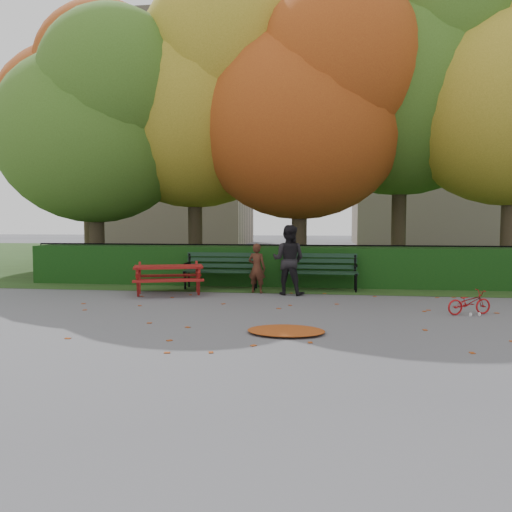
# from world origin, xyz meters

# --- Properties ---
(ground) EXTENTS (90.00, 90.00, 0.00)m
(ground) POSITION_xyz_m (0.00, 0.00, 0.00)
(ground) COLOR slate
(ground) RESTS_ON ground
(grass_strip) EXTENTS (90.00, 90.00, 0.00)m
(grass_strip) POSITION_xyz_m (0.00, 14.00, 0.01)
(grass_strip) COLOR #243B16
(grass_strip) RESTS_ON ground
(building_left) EXTENTS (10.00, 7.00, 15.00)m
(building_left) POSITION_xyz_m (-9.00, 26.00, 7.50)
(building_left) COLOR tan
(building_left) RESTS_ON ground
(building_right) EXTENTS (9.00, 6.00, 12.00)m
(building_right) POSITION_xyz_m (8.00, 28.00, 6.00)
(building_right) COLOR tan
(building_right) RESTS_ON ground
(hedge) EXTENTS (13.00, 0.90, 1.00)m
(hedge) POSITION_xyz_m (0.00, 4.50, 0.50)
(hedge) COLOR black
(hedge) RESTS_ON ground
(iron_fence) EXTENTS (14.00, 0.04, 1.02)m
(iron_fence) POSITION_xyz_m (0.00, 5.30, 0.54)
(iron_fence) COLOR black
(iron_fence) RESTS_ON ground
(tree_a) EXTENTS (5.88, 5.60, 7.48)m
(tree_a) POSITION_xyz_m (-5.19, 5.58, 4.52)
(tree_a) COLOR #30251A
(tree_a) RESTS_ON ground
(tree_b) EXTENTS (6.72, 6.40, 8.79)m
(tree_b) POSITION_xyz_m (-2.44, 6.75, 5.40)
(tree_b) COLOR #30251A
(tree_b) RESTS_ON ground
(tree_c) EXTENTS (6.30, 6.00, 8.00)m
(tree_c) POSITION_xyz_m (0.83, 5.96, 4.82)
(tree_c) COLOR #30251A
(tree_c) RESTS_ON ground
(tree_d) EXTENTS (7.14, 6.80, 9.58)m
(tree_d) POSITION_xyz_m (3.88, 7.23, 5.98)
(tree_d) COLOR #30251A
(tree_d) RESTS_ON ground
(tree_f) EXTENTS (6.93, 6.60, 9.19)m
(tree_f) POSITION_xyz_m (-7.13, 9.24, 5.69)
(tree_f) COLOR #30251A
(tree_f) RESTS_ON ground
(bench_left) EXTENTS (1.80, 0.57, 0.88)m
(bench_left) POSITION_xyz_m (-1.30, 3.70, 0.52)
(bench_left) COLOR black
(bench_left) RESTS_ON ground
(bench_right) EXTENTS (1.80, 0.57, 0.88)m
(bench_right) POSITION_xyz_m (1.10, 3.70, 0.52)
(bench_right) COLOR black
(bench_right) RESTS_ON ground
(picnic_table) EXTENTS (1.83, 1.63, 0.75)m
(picnic_table) POSITION_xyz_m (-2.30, 2.59, 0.51)
(picnic_table) COLOR maroon
(picnic_table) RESTS_ON ground
(leaf_pile) EXTENTS (1.17, 0.81, 0.08)m
(leaf_pile) POSITION_xyz_m (0.62, -0.97, 0.04)
(leaf_pile) COLOR maroon
(leaf_pile) RESTS_ON ground
(leaf_scatter) EXTENTS (9.00, 5.70, 0.01)m
(leaf_scatter) POSITION_xyz_m (0.00, 0.30, 0.01)
(leaf_scatter) COLOR maroon
(leaf_scatter) RESTS_ON ground
(child) EXTENTS (0.48, 0.38, 1.15)m
(child) POSITION_xyz_m (-0.34, 3.07, 0.58)
(child) COLOR #3F1F14
(child) RESTS_ON ground
(adult) EXTENTS (0.88, 0.76, 1.58)m
(adult) POSITION_xyz_m (0.40, 2.90, 0.79)
(adult) COLOR black
(adult) RESTS_ON ground
(bicycle) EXTENTS (0.89, 0.55, 0.44)m
(bicycle) POSITION_xyz_m (3.77, 0.93, 0.22)
(bicycle) COLOR #A20E11
(bicycle) RESTS_ON ground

